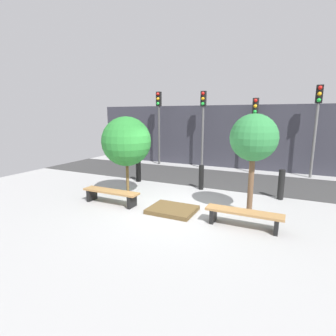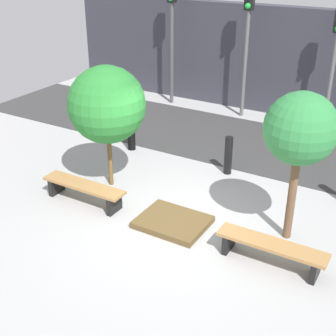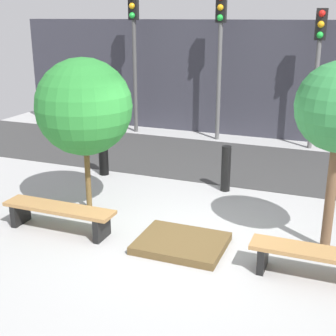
{
  "view_description": "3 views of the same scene",
  "coord_description": "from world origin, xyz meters",
  "px_view_note": "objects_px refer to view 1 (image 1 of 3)",
  "views": [
    {
      "loc": [
        3.09,
        -6.85,
        2.85
      ],
      "look_at": [
        -0.3,
        0.21,
        1.25
      ],
      "focal_mm": 28.0,
      "sensor_mm": 36.0,
      "label": 1
    },
    {
      "loc": [
        3.96,
        -6.99,
        5.19
      ],
      "look_at": [
        -0.28,
        0.19,
        1.08
      ],
      "focal_mm": 50.0,
      "sensor_mm": 36.0,
      "label": 2
    },
    {
      "loc": [
        2.22,
        -6.33,
        3.47
      ],
      "look_at": [
        -0.26,
        -0.01,
        1.25
      ],
      "focal_mm": 50.0,
      "sensor_mm": 36.0,
      "label": 3
    }
  ],
  "objects_px": {
    "tree_behind_left_bench": "(126,142)",
    "bollard_center": "(281,185)",
    "bench_right": "(244,215)",
    "bollard_far_left": "(138,169)",
    "traffic_light_mid_west": "(203,116)",
    "bench_left": "(111,194)",
    "bollard_left": "(201,177)",
    "traffic_light_west": "(159,115)",
    "tree_behind_right_bench": "(254,138)",
    "traffic_light_east": "(317,115)",
    "traffic_light_mid_east": "(255,122)",
    "planter_bed": "(172,210)"
  },
  "relations": [
    {
      "from": "tree_behind_left_bench",
      "to": "bollard_center",
      "type": "height_order",
      "value": "tree_behind_left_bench"
    },
    {
      "from": "bench_right",
      "to": "bollard_far_left",
      "type": "xyz_separation_m",
      "value": [
        -4.95,
        2.87,
        0.21
      ]
    },
    {
      "from": "bollard_far_left",
      "to": "traffic_light_mid_west",
      "type": "distance_m",
      "value": 4.85
    },
    {
      "from": "traffic_light_mid_west",
      "to": "bench_right",
      "type": "bearing_deg",
      "value": -63.64
    },
    {
      "from": "bench_left",
      "to": "bench_right",
      "type": "relative_size",
      "value": 1.01
    },
    {
      "from": "bollard_left",
      "to": "traffic_light_west",
      "type": "bearing_deg",
      "value": 134.37
    },
    {
      "from": "bench_left",
      "to": "tree_behind_right_bench",
      "type": "distance_m",
      "value": 4.71
    },
    {
      "from": "traffic_light_east",
      "to": "traffic_light_mid_east",
      "type": "bearing_deg",
      "value": -179.98
    },
    {
      "from": "traffic_light_west",
      "to": "traffic_light_mid_east",
      "type": "relative_size",
      "value": 1.13
    },
    {
      "from": "bench_left",
      "to": "planter_bed",
      "type": "xyz_separation_m",
      "value": [
        2.1,
        0.2,
        -0.27
      ]
    },
    {
      "from": "bench_right",
      "to": "traffic_light_mid_east",
      "type": "bearing_deg",
      "value": 96.54
    },
    {
      "from": "planter_bed",
      "to": "bollard_center",
      "type": "distance_m",
      "value": 3.93
    },
    {
      "from": "traffic_light_mid_west",
      "to": "tree_behind_right_bench",
      "type": "bearing_deg",
      "value": -60.05
    },
    {
      "from": "bench_left",
      "to": "traffic_light_west",
      "type": "xyz_separation_m",
      "value": [
        -1.83,
        6.89,
        2.49
      ]
    },
    {
      "from": "bollard_center",
      "to": "traffic_light_east",
      "type": "bearing_deg",
      "value": 74.85
    },
    {
      "from": "planter_bed",
      "to": "tree_behind_left_bench",
      "type": "relative_size",
      "value": 0.49
    },
    {
      "from": "traffic_light_mid_west",
      "to": "traffic_light_mid_east",
      "type": "relative_size",
      "value": 1.11
    },
    {
      "from": "bench_right",
      "to": "bollard_left",
      "type": "distance_m",
      "value": 3.56
    },
    {
      "from": "bollard_far_left",
      "to": "traffic_light_mid_east",
      "type": "relative_size",
      "value": 0.29
    },
    {
      "from": "traffic_light_east",
      "to": "tree_behind_right_bench",
      "type": "bearing_deg",
      "value": -107.15
    },
    {
      "from": "bollard_far_left",
      "to": "bench_left",
      "type": "bearing_deg",
      "value": -75.54
    },
    {
      "from": "traffic_light_mid_west",
      "to": "bench_left",
      "type": "bearing_deg",
      "value": -96.56
    },
    {
      "from": "bench_left",
      "to": "bollard_far_left",
      "type": "relative_size",
      "value": 1.86
    },
    {
      "from": "bollard_center",
      "to": "traffic_light_mid_east",
      "type": "relative_size",
      "value": 0.28
    },
    {
      "from": "traffic_light_mid_west",
      "to": "bollard_left",
      "type": "bearing_deg",
      "value": -71.94
    },
    {
      "from": "bench_right",
      "to": "traffic_light_mid_east",
      "type": "relative_size",
      "value": 0.54
    },
    {
      "from": "planter_bed",
      "to": "tree_behind_left_bench",
      "type": "height_order",
      "value": "tree_behind_left_bench"
    },
    {
      "from": "planter_bed",
      "to": "bollard_left",
      "type": "height_order",
      "value": "bollard_left"
    },
    {
      "from": "traffic_light_mid_west",
      "to": "traffic_light_mid_east",
      "type": "bearing_deg",
      "value": -0.02
    },
    {
      "from": "tree_behind_left_bench",
      "to": "traffic_light_mid_east",
      "type": "bearing_deg",
      "value": 60.05
    },
    {
      "from": "bollard_left",
      "to": "bench_right",
      "type": "bearing_deg",
      "value": -53.77
    },
    {
      "from": "tree_behind_right_bench",
      "to": "traffic_light_mid_east",
      "type": "height_order",
      "value": "traffic_light_mid_east"
    },
    {
      "from": "tree_behind_left_bench",
      "to": "traffic_light_east",
      "type": "distance_m",
      "value": 8.5
    },
    {
      "from": "bollard_left",
      "to": "planter_bed",
      "type": "bearing_deg",
      "value": -90.0
    },
    {
      "from": "tree_behind_left_bench",
      "to": "traffic_light_east",
      "type": "bearing_deg",
      "value": 44.47
    },
    {
      "from": "traffic_light_mid_west",
      "to": "traffic_light_east",
      "type": "relative_size",
      "value": 0.98
    },
    {
      "from": "planter_bed",
      "to": "bollard_center",
      "type": "height_order",
      "value": "bollard_center"
    },
    {
      "from": "tree_behind_right_bench",
      "to": "bollard_center",
      "type": "distance_m",
      "value": 2.65
    },
    {
      "from": "bench_right",
      "to": "traffic_light_east",
      "type": "height_order",
      "value": "traffic_light_east"
    },
    {
      "from": "bench_left",
      "to": "traffic_light_mid_west",
      "type": "height_order",
      "value": "traffic_light_mid_west"
    },
    {
      "from": "bollard_far_left",
      "to": "bollard_left",
      "type": "bearing_deg",
      "value": 0.0
    },
    {
      "from": "bench_left",
      "to": "bollard_center",
      "type": "bearing_deg",
      "value": 30.15
    },
    {
      "from": "bollard_far_left",
      "to": "bench_right",
      "type": "bearing_deg",
      "value": -30.13
    },
    {
      "from": "bollard_left",
      "to": "traffic_light_west",
      "type": "distance_m",
      "value": 6.09
    },
    {
      "from": "traffic_light_west",
      "to": "traffic_light_mid_west",
      "type": "bearing_deg",
      "value": -0.0
    },
    {
      "from": "bollard_left",
      "to": "traffic_light_mid_west",
      "type": "distance_m",
      "value": 4.81
    },
    {
      "from": "bollard_far_left",
      "to": "traffic_light_mid_west",
      "type": "relative_size",
      "value": 0.26
    },
    {
      "from": "bench_right",
      "to": "tree_behind_right_bench",
      "type": "height_order",
      "value": "tree_behind_right_bench"
    },
    {
      "from": "bench_left",
      "to": "tree_behind_left_bench",
      "type": "xyz_separation_m",
      "value": [
        -0.0,
        0.96,
        1.62
      ]
    },
    {
      "from": "bench_right",
      "to": "traffic_light_mid_east",
      "type": "height_order",
      "value": "traffic_light_mid_east"
    }
  ]
}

